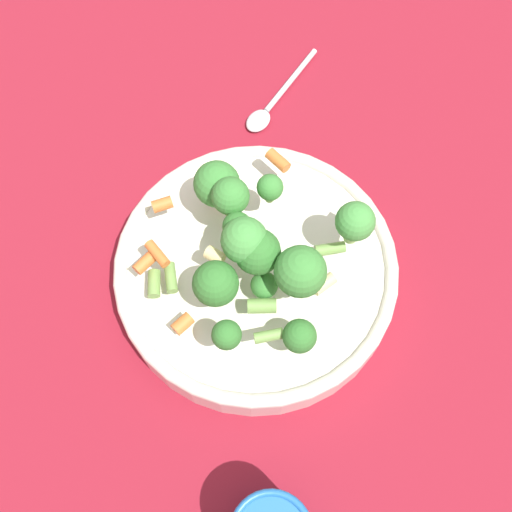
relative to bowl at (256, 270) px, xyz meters
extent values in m
plane|color=maroon|center=(0.00, 0.00, -0.02)|extent=(3.00, 3.00, 0.00)
cylinder|color=silver|center=(0.00, 0.00, -0.01)|extent=(0.29, 0.29, 0.04)
torus|color=silver|center=(0.00, 0.00, 0.01)|extent=(0.29, 0.29, 0.01)
cylinder|color=#8CB766|center=(0.03, -0.01, 0.03)|extent=(0.01, 0.01, 0.01)
sphere|color=#3D8438|center=(0.03, -0.01, 0.04)|extent=(0.03, 0.03, 0.03)
cylinder|color=#8CB766|center=(-0.07, 0.00, 0.04)|extent=(0.02, 0.02, 0.01)
sphere|color=#3D8438|center=(-0.07, 0.00, 0.07)|extent=(0.05, 0.05, 0.05)
cylinder|color=#8CB766|center=(-0.04, 0.04, 0.06)|extent=(0.01, 0.01, 0.01)
sphere|color=#3D8438|center=(-0.04, 0.04, 0.08)|extent=(0.03, 0.03, 0.03)
cylinder|color=#8CB766|center=(-0.05, 0.00, 0.06)|extent=(0.01, 0.01, 0.02)
sphere|color=#3D8438|center=(-0.05, 0.00, 0.09)|extent=(0.04, 0.04, 0.04)
cylinder|color=#8CB766|center=(0.02, -0.05, 0.04)|extent=(0.02, 0.02, 0.02)
sphere|color=#33722D|center=(0.02, -0.05, 0.07)|extent=(0.04, 0.04, 0.04)
cylinder|color=#8CB766|center=(0.07, -0.07, 0.06)|extent=(0.01, 0.01, 0.01)
sphere|color=#33722D|center=(0.07, -0.07, 0.07)|extent=(0.03, 0.03, 0.03)
cylinder|color=#8CB766|center=(0.10, -0.01, 0.04)|extent=(0.01, 0.01, 0.02)
sphere|color=#33722D|center=(0.10, -0.01, 0.06)|extent=(0.03, 0.03, 0.03)
cylinder|color=#8CB766|center=(0.04, 0.09, 0.06)|extent=(0.01, 0.01, 0.02)
sphere|color=#479342|center=(0.04, 0.09, 0.08)|extent=(0.04, 0.04, 0.04)
cylinder|color=#8CB766|center=(-0.02, -0.01, 0.06)|extent=(0.01, 0.01, 0.01)
sphere|color=#33722D|center=(-0.02, -0.01, 0.08)|extent=(0.03, 0.03, 0.03)
cylinder|color=#8CB766|center=(0.05, 0.01, 0.05)|extent=(0.02, 0.02, 0.02)
sphere|color=#3D8438|center=(0.05, 0.01, 0.08)|extent=(0.05, 0.05, 0.05)
cylinder|color=#8CB766|center=(0.00, -0.01, 0.05)|extent=(0.02, 0.02, 0.02)
sphere|color=#479342|center=(0.00, -0.01, 0.08)|extent=(0.04, 0.04, 0.04)
cylinder|color=#8CB766|center=(0.01, -0.01, 0.05)|extent=(0.02, 0.02, 0.02)
sphere|color=#33722D|center=(0.01, -0.01, 0.07)|extent=(0.04, 0.04, 0.04)
cylinder|color=#729E4C|center=(-0.02, -0.08, 0.04)|extent=(0.03, 0.02, 0.01)
cylinder|color=#729E4C|center=(0.05, -0.02, 0.04)|extent=(0.03, 0.03, 0.01)
cylinder|color=beige|center=(-0.01, -0.04, 0.06)|extent=(0.02, 0.02, 0.01)
cylinder|color=orange|center=(-0.04, -0.08, 0.06)|extent=(0.03, 0.01, 0.01)
cylinder|color=#729E4C|center=(-0.03, -0.10, 0.03)|extent=(0.03, 0.02, 0.01)
cylinder|color=orange|center=(-0.10, 0.01, 0.05)|extent=(0.02, 0.02, 0.01)
cylinder|color=orange|center=(-0.04, -0.10, 0.05)|extent=(0.02, 0.02, 0.01)
cylinder|color=orange|center=(0.02, -0.10, 0.03)|extent=(0.02, 0.02, 0.01)
cylinder|color=orange|center=(-0.07, 0.07, 0.05)|extent=(0.03, 0.02, 0.01)
cylinder|color=orange|center=(-0.09, -0.05, 0.05)|extent=(0.02, 0.02, 0.01)
cylinder|color=#729E4C|center=(0.08, -0.04, 0.05)|extent=(0.02, 0.03, 0.01)
cylinder|color=#729E4C|center=(0.03, 0.07, 0.03)|extent=(0.02, 0.03, 0.01)
cylinder|color=#729E4C|center=(0.03, 0.10, 0.06)|extent=(0.02, 0.03, 0.01)
cylinder|color=beige|center=(0.06, 0.04, 0.04)|extent=(0.01, 0.02, 0.01)
cylinder|color=silver|center=(-0.21, 0.18, -0.02)|extent=(0.05, 0.11, 0.01)
ellipsoid|color=silver|center=(-0.17, 0.11, -0.02)|extent=(0.04, 0.04, 0.01)
camera|label=1|loc=(0.21, -0.13, 0.57)|focal=42.00mm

